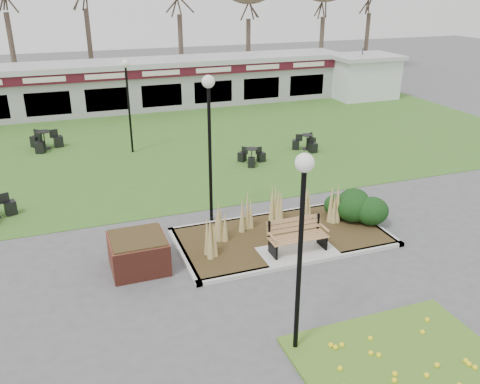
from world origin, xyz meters
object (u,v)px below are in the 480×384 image
object	(u,v)px
lamp_post_near_left	(302,213)
lamp_post_mid_right	(127,86)
park_bench	(297,235)
bistro_set_d	(307,144)
bistro_set_c	(252,158)
patio_umbrella	(360,77)
food_pavilion	(157,83)
service_hut	(363,76)
lamp_post_mid_left	(209,118)
bistro_set_b	(45,143)
brick_planter	(138,252)

from	to	relation	value
lamp_post_near_left	lamp_post_mid_right	size ratio (longest dim) A/B	1.06
park_bench	lamp_post_mid_right	size ratio (longest dim) A/B	0.41
bistro_set_d	bistro_set_c	bearing A→B (deg)	-163.28
lamp_post_mid_right	bistro_set_d	world-z (taller)	lamp_post_mid_right
lamp_post_mid_right	patio_umbrella	size ratio (longest dim) A/B	1.90
food_pavilion	lamp_post_near_left	size ratio (longest dim) A/B	5.57
bistro_set_d	food_pavilion	bearing A→B (deg)	113.30
service_hut	lamp_post_mid_left	size ratio (longest dim) A/B	0.93
lamp_post_mid_left	bistro_set_d	world-z (taller)	lamp_post_mid_left
lamp_post_mid_left	patio_umbrella	xyz separation A→B (m)	(14.96, 14.80, -2.08)
lamp_post_mid_right	bistro_set_d	xyz separation A→B (m)	(7.70, -2.41, -2.79)
service_hut	bistro_set_b	distance (m)	20.80
food_pavilion	park_bench	bearing A→B (deg)	-90.00
brick_planter	lamp_post_mid_left	bearing A→B (deg)	38.66
park_bench	bistro_set_c	world-z (taller)	park_bench
bistro_set_d	patio_umbrella	distance (m)	12.52
lamp_post_near_left	bistro_set_d	bearing A→B (deg)	62.03
bistro_set_b	patio_umbrella	bearing A→B (deg)	13.46
food_pavilion	bistro_set_c	size ratio (longest dim) A/B	20.01
service_hut	lamp_post_mid_left	distance (m)	21.27
bistro_set_b	brick_planter	bearing A→B (deg)	-79.29
food_pavilion	lamp_post_near_left	world-z (taller)	lamp_post_near_left
patio_umbrella	food_pavilion	bearing A→B (deg)	171.61
brick_planter	patio_umbrella	bearing A→B (deg)	43.83
lamp_post_mid_right	service_hut	bearing A→B (deg)	22.08
bistro_set_b	lamp_post_mid_left	bearing A→B (deg)	-63.18
bistro_set_c	patio_umbrella	size ratio (longest dim) A/B	0.56
service_hut	patio_umbrella	world-z (taller)	service_hut
bistro_set_b	park_bench	bearing A→B (deg)	-62.63
lamp_post_mid_right	bistro_set_c	distance (m)	6.33
lamp_post_mid_left	lamp_post_mid_right	distance (m)	8.24
lamp_post_mid_right	bistro_set_d	size ratio (longest dim) A/B	3.19
food_pavilion	bistro_set_b	bearing A→B (deg)	-134.80
service_hut	bistro_set_c	bearing A→B (deg)	-139.84
service_hut	food_pavilion	bearing A→B (deg)	171.73
brick_planter	lamp_post_mid_right	distance (m)	10.74
lamp_post_mid_left	food_pavilion	bearing A→B (deg)	84.38
brick_planter	lamp_post_mid_right	xyz separation A→B (m)	(1.45, 10.33, 2.57)
lamp_post_near_left	bistro_set_d	xyz separation A→B (m)	(6.60, 12.42, -2.96)
park_bench	bistro_set_d	world-z (taller)	park_bench
lamp_post_near_left	bistro_set_c	distance (m)	12.36
food_pavilion	bistro_set_c	distance (m)	12.15
patio_umbrella	brick_planter	bearing A→B (deg)	-136.17
service_hut	bistro_set_b	xyz separation A→B (m)	(-20.21, -4.79, -1.15)
park_bench	food_pavilion	world-z (taller)	food_pavilion
bistro_set_b	bistro_set_d	bearing A→B (deg)	-20.49
bistro_set_c	patio_umbrella	xyz separation A→B (m)	(11.68, 10.02, 1.13)
food_pavilion	bistro_set_d	xyz separation A→B (m)	(4.76, -11.04, -1.22)
service_hut	bistro_set_d	size ratio (longest dim) A/B	3.36
bistro_set_d	patio_umbrella	size ratio (longest dim) A/B	0.60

